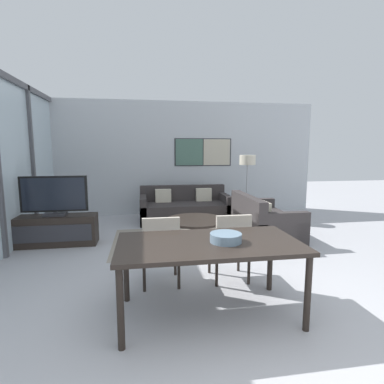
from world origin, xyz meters
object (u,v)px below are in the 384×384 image
at_px(coffee_table, 196,224).
at_px(dining_table, 209,249).
at_px(sofa_side, 262,222).
at_px(dining_chair_centre, 230,242).
at_px(tv_console, 56,230).
at_px(sofa_main, 184,209).
at_px(floor_lamp, 247,165).
at_px(dining_chair_left, 161,246).
at_px(fruit_bowl, 226,237).
at_px(television, 54,196).

distance_m(coffee_table, dining_table, 2.50).
distance_m(sofa_side, dining_chair_centre, 2.11).
relative_size(tv_console, sofa_side, 0.88).
distance_m(tv_console, sofa_main, 2.79).
bearing_deg(floor_lamp, dining_chair_left, -124.73).
relative_size(sofa_main, dining_chair_left, 2.32).
bearing_deg(fruit_bowl, sofa_side, 60.68).
bearing_deg(dining_table, television, 129.49).
relative_size(tv_console, sofa_main, 0.67).
height_order(television, sofa_main, television).
distance_m(tv_console, fruit_bowl, 3.47).
xyz_separation_m(dining_table, floor_lamp, (1.73, 3.83, 0.60)).
height_order(sofa_side, floor_lamp, floor_lamp).
bearing_deg(sofa_main, sofa_side, -49.82).
bearing_deg(fruit_bowl, dining_chair_left, 127.79).
xyz_separation_m(television, coffee_table, (2.40, -0.10, -0.56)).
relative_size(sofa_main, fruit_bowl, 6.56).
xyz_separation_m(dining_table, dining_chair_centre, (0.43, 0.71, -0.18)).
distance_m(sofa_main, fruit_bowl, 4.04).
relative_size(sofa_side, fruit_bowl, 4.99).
bearing_deg(dining_table, tv_console, 129.50).
bearing_deg(fruit_bowl, television, 131.11).
height_order(tv_console, dining_chair_left, dining_chair_left).
bearing_deg(fruit_bowl, sofa_main, 87.99).
bearing_deg(dining_chair_left, tv_console, 132.39).
bearing_deg(dining_table, dining_chair_centre, 58.87).
bearing_deg(floor_lamp, sofa_side, -97.10).
xyz_separation_m(sofa_side, dining_chair_left, (-1.99, -1.76, 0.23)).
distance_m(dining_table, fruit_bowl, 0.20).
height_order(tv_console, dining_table, dining_table).
height_order(coffee_table, fruit_bowl, fruit_bowl).
relative_size(dining_chair_left, floor_lamp, 0.58).
xyz_separation_m(sofa_main, dining_chair_left, (-0.72, -3.26, 0.23)).
bearing_deg(sofa_main, dining_chair_centre, -87.73).
xyz_separation_m(sofa_main, dining_table, (-0.30, -3.97, 0.41)).
bearing_deg(sofa_side, sofa_main, 40.18).
xyz_separation_m(television, sofa_side, (3.66, -0.08, -0.58)).
xyz_separation_m(sofa_side, floor_lamp, (0.17, 1.36, 1.01)).
height_order(sofa_side, fruit_bowl, fruit_bowl).
distance_m(tv_console, dining_chair_centre, 3.13).
bearing_deg(dining_chair_centre, television, 143.90).
xyz_separation_m(coffee_table, dining_chair_centre, (0.13, -1.74, 0.21)).
height_order(television, sofa_side, television).
xyz_separation_m(television, floor_lamp, (3.83, 1.28, 0.43)).
bearing_deg(floor_lamp, coffee_table, -136.15).
height_order(television, coffee_table, television).
xyz_separation_m(coffee_table, dining_table, (-0.30, -2.45, 0.39)).
xyz_separation_m(tv_console, sofa_main, (2.40, 1.42, 0.01)).
xyz_separation_m(television, fruit_bowl, (2.26, -2.59, -0.05)).
bearing_deg(tv_console, sofa_side, -1.22).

